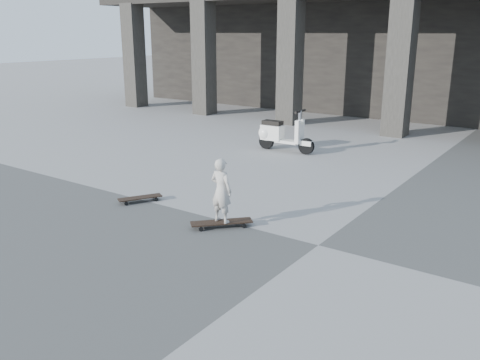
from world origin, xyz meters
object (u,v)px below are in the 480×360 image
Objects in this scene: scooter at (277,134)px; child at (221,190)px; longboard at (222,223)px; skateboard_spare at (140,198)px.

child is at bearing -69.54° from scooter.
skateboard_spare is at bearing 128.87° from longboard.
skateboard_spare is 0.49× the size of scooter.
skateboard_spare is at bearing -3.34° from child.
child is 0.65× the size of scooter.
child is at bearing 133.08° from longboard.
scooter is at bearing 31.60° from skateboard_spare.
longboard is 1.94m from skateboard_spare.
skateboard_spare is at bearing -90.04° from scooter.
scooter reaches higher than skateboard_spare.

